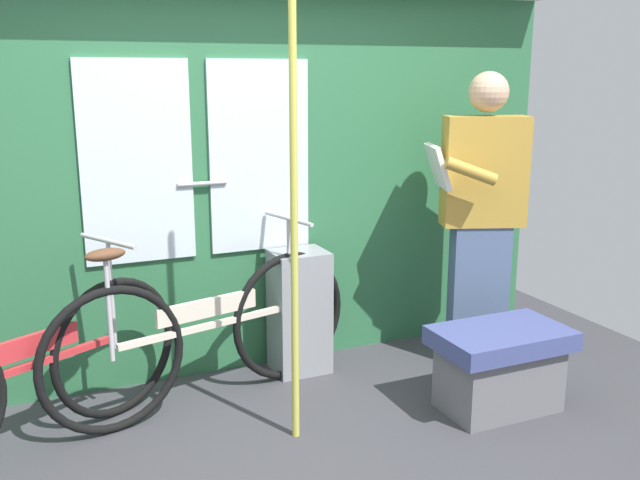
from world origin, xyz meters
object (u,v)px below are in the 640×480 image
bench_seat_corner (499,366)px  trash_bin_by_wall (299,311)px  bicycle_near_door (207,333)px  bicycle_leaning_behind (27,374)px  passenger_reading_newspaper (481,213)px  handrail_pole (293,217)px

bench_seat_corner → trash_bin_by_wall: bearing=130.7°
trash_bin_by_wall → bench_seat_corner: trash_bin_by_wall is taller
bicycle_near_door → bench_seat_corner: (1.40, -0.70, -0.16)m
bicycle_near_door → trash_bin_by_wall: bearing=4.6°
bicycle_leaning_behind → passenger_reading_newspaper: size_ratio=0.86×
bench_seat_corner → passenger_reading_newspaper: bearing=65.1°
bicycle_leaning_behind → bench_seat_corner: bicycle_leaning_behind is taller
passenger_reading_newspaper → handrail_pole: handrail_pole is taller
trash_bin_by_wall → bench_seat_corner: size_ratio=1.06×
bicycle_near_door → bench_seat_corner: size_ratio=2.55×
passenger_reading_newspaper → handrail_pole: 1.46m
passenger_reading_newspaper → bench_seat_corner: bearing=86.1°
trash_bin_by_wall → bicycle_leaning_behind: bearing=-166.2°
handrail_pole → bench_seat_corner: (1.10, -0.16, -0.87)m
passenger_reading_newspaper → bench_seat_corner: passenger_reading_newspaper is taller
handrail_pole → bench_seat_corner: size_ratio=3.17×
bicycle_leaning_behind → trash_bin_by_wall: 1.57m
trash_bin_by_wall → handrail_pole: bearing=-113.8°
bicycle_leaning_behind → handrail_pole: bearing=-44.6°
trash_bin_by_wall → bench_seat_corner: bearing=-49.3°
passenger_reading_newspaper → handrail_pole: size_ratio=0.80×
bicycle_near_door → passenger_reading_newspaper: 1.76m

